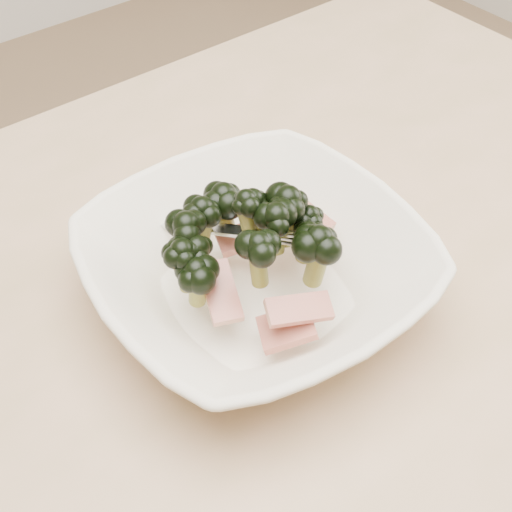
{
  "coord_description": "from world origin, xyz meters",
  "views": [
    {
      "loc": [
        -0.21,
        -0.3,
        1.22
      ],
      "look_at": [
        0.05,
        0.02,
        0.8
      ],
      "focal_mm": 50.0,
      "sensor_mm": 36.0,
      "label": 1
    }
  ],
  "objects": [
    {
      "name": "broccoli_dish",
      "position": [
        0.05,
        0.03,
        0.79
      ],
      "size": [
        0.29,
        0.29,
        0.11
      ],
      "color": "#EDE1C8",
      "rests_on": "dining_table"
    },
    {
      "name": "dining_table",
      "position": [
        0.0,
        0.0,
        0.65
      ],
      "size": [
        1.2,
        0.8,
        0.75
      ],
      "color": "tan",
      "rests_on": "ground"
    }
  ]
}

